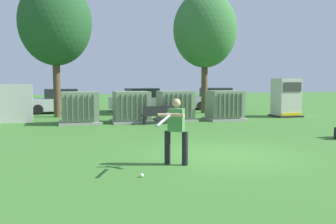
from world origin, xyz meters
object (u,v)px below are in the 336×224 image
(batter, at_px, (176,128))
(transformer_mid_east, at_px, (175,106))
(parked_car_left_of_center, at_px, (141,100))
(park_bench, at_px, (160,113))
(parked_car_right_of_center, at_px, (214,99))
(transformer_west, at_px, (80,108))
(transformer_mid_west, at_px, (132,107))
(parked_car_leftmost, at_px, (59,102))
(transformer_east, at_px, (225,106))
(sports_ball, at_px, (142,175))
(generator_enclosure, at_px, (286,98))

(batter, bearing_deg, transformer_mid_east, 72.92)
(batter, bearing_deg, parked_car_left_of_center, 81.28)
(transformer_mid_east, bearing_deg, park_bench, -134.69)
(parked_car_right_of_center, bearing_deg, parked_car_left_of_center, -178.45)
(transformer_west, distance_m, parked_car_right_of_center, 12.49)
(batter, bearing_deg, transformer_mid_west, 86.16)
(transformer_mid_east, relative_size, parked_car_leftmost, 0.49)
(transformer_east, bearing_deg, transformer_west, 177.21)
(transformer_east, xyz_separation_m, batter, (-5.83, -9.68, 0.19))
(transformer_east, xyz_separation_m, parked_car_left_of_center, (-3.23, 7.26, -0.04))
(transformer_mid_west, bearing_deg, sports_ball, -99.25)
(transformer_mid_east, relative_size, park_bench, 1.15)
(transformer_mid_west, bearing_deg, parked_car_leftmost, 118.09)
(transformer_mid_east, relative_size, parked_car_right_of_center, 0.49)
(transformer_east, relative_size, parked_car_leftmost, 0.49)
(park_bench, relative_size, sports_ball, 20.29)
(park_bench, height_order, batter, batter)
(park_bench, bearing_deg, parked_car_leftmost, 121.50)
(transformer_west, xyz_separation_m, transformer_mid_west, (2.62, -0.13, 0.00))
(transformer_mid_west, relative_size, parked_car_left_of_center, 0.48)
(transformer_mid_west, height_order, transformer_mid_east, same)
(generator_enclosure, distance_m, parked_car_left_of_center, 10.02)
(park_bench, height_order, parked_car_left_of_center, parked_car_left_of_center)
(parked_car_left_of_center, bearing_deg, sports_ball, -101.69)
(park_bench, height_order, parked_car_right_of_center, parked_car_right_of_center)
(transformer_mid_west, xyz_separation_m, parked_car_right_of_center, (7.69, 7.17, -0.04))
(sports_ball, xyz_separation_m, parked_car_leftmost, (-1.88, 17.74, 0.71))
(transformer_east, height_order, parked_car_right_of_center, same)
(park_bench, bearing_deg, sports_ball, -106.99)
(transformer_west, xyz_separation_m, park_bench, (3.84, -1.23, -0.25))
(transformer_west, height_order, batter, batter)
(generator_enclosure, relative_size, parked_car_left_of_center, 0.52)
(generator_enclosure, relative_size, parked_car_leftmost, 0.54)
(sports_ball, distance_m, parked_car_leftmost, 17.86)
(generator_enclosure, xyz_separation_m, parked_car_right_of_center, (-1.81, 6.70, -0.38))
(transformer_east, height_order, parked_car_left_of_center, same)
(transformer_west, distance_m, transformer_east, 7.79)
(transformer_mid_west, height_order, sports_ball, transformer_mid_west)
(transformer_mid_east, distance_m, batter, 10.50)
(transformer_mid_east, height_order, transformer_east, same)
(transformer_mid_west, bearing_deg, batter, -93.84)
(transformer_mid_west, distance_m, parked_car_right_of_center, 10.52)
(batter, bearing_deg, transformer_west, 100.99)
(transformer_mid_east, bearing_deg, transformer_east, -7.43)
(parked_car_right_of_center, bearing_deg, park_bench, -128.05)
(transformer_east, height_order, sports_ball, transformer_east)
(generator_enclosure, bearing_deg, transformer_west, -178.40)
(park_bench, relative_size, parked_car_right_of_center, 0.43)
(generator_enclosure, xyz_separation_m, parked_car_left_of_center, (-7.57, 6.55, -0.38))
(sports_ball, bearing_deg, transformer_east, 56.93)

